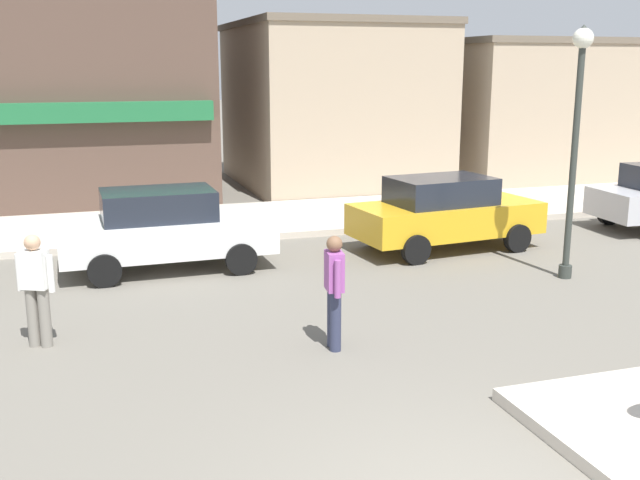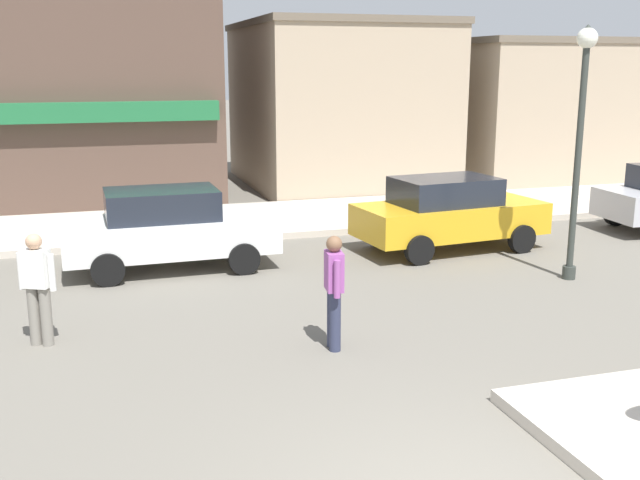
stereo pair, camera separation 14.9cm
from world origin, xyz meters
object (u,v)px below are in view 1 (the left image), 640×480
at_px(lamp_post, 577,117).
at_px(pedestrian_crossing_far, 36,287).
at_px(parked_car_second, 445,212).
at_px(pedestrian_crossing_near, 334,289).
at_px(parked_car_nearest, 165,228).

xyz_separation_m(lamp_post, pedestrian_crossing_far, (-9.14, -0.71, -2.09)).
bearing_deg(parked_car_second, pedestrian_crossing_far, -156.94).
xyz_separation_m(pedestrian_crossing_near, pedestrian_crossing_far, (-3.90, 1.34, 0.00)).
height_order(pedestrian_crossing_near, pedestrian_crossing_far, same).
distance_m(parked_car_second, pedestrian_crossing_near, 6.28).
bearing_deg(pedestrian_crossing_near, parked_car_second, 49.10).
height_order(parked_car_second, pedestrian_crossing_far, pedestrian_crossing_far).
bearing_deg(pedestrian_crossing_far, parked_car_nearest, 58.93).
xyz_separation_m(parked_car_nearest, pedestrian_crossing_far, (-2.16, -3.59, 0.06)).
relative_size(lamp_post, pedestrian_crossing_near, 2.82).
bearing_deg(parked_car_second, pedestrian_crossing_near, -130.90).
bearing_deg(lamp_post, pedestrian_crossing_near, -158.67).
relative_size(lamp_post, parked_car_second, 1.09).
bearing_deg(pedestrian_crossing_near, lamp_post, 21.33).
xyz_separation_m(lamp_post, parked_car_nearest, (-6.98, 2.88, -2.15)).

